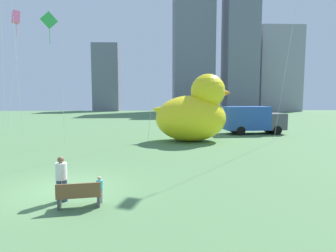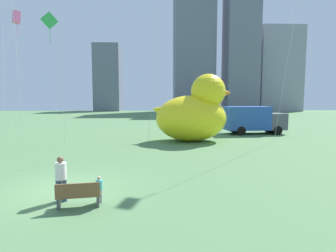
{
  "view_description": "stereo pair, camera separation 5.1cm",
  "coord_description": "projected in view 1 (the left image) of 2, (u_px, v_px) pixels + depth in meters",
  "views": [
    {
      "loc": [
        3.8,
        -11.34,
        3.76
      ],
      "look_at": [
        4.55,
        5.31,
        2.06
      ],
      "focal_mm": 29.88,
      "sensor_mm": 36.0,
      "label": 1
    },
    {
      "loc": [
        3.85,
        -11.34,
        3.76
      ],
      "look_at": [
        4.55,
        5.31,
        2.06
      ],
      "focal_mm": 29.88,
      "sensor_mm": 36.0,
      "label": 2
    }
  ],
  "objects": [
    {
      "name": "kite_green",
      "position": [
        50.0,
        25.0,
        20.53
      ],
      "size": [
        1.59,
        1.49,
        10.05
      ],
      "color": "silver",
      "rests_on": "ground"
    },
    {
      "name": "person_adult",
      "position": [
        61.0,
        177.0,
        10.08
      ],
      "size": [
        0.41,
        0.41,
        1.66
      ],
      "color": "#38476B",
      "rests_on": "ground"
    },
    {
      "name": "giant_inflatable_duck",
      "position": [
        194.0,
        113.0,
        24.03
      ],
      "size": [
        6.98,
        4.48,
        5.78
      ],
      "color": "yellow",
      "rests_on": "ground"
    },
    {
      "name": "ground_plane",
      "position": [
        63.0,
        189.0,
        11.48
      ],
      "size": [
        140.0,
        140.0,
        0.0
      ],
      "primitive_type": "plane",
      "color": "#527B4C"
    },
    {
      "name": "park_bench",
      "position": [
        79.0,
        195.0,
        9.5
      ],
      "size": [
        1.51,
        0.66,
        0.9
      ],
      "color": "brown",
      "rests_on": "ground"
    },
    {
      "name": "city_skyline",
      "position": [
        216.0,
        58.0,
        76.54
      ],
      "size": [
        57.43,
        16.24,
        35.7
      ],
      "color": "slate",
      "rests_on": "ground"
    },
    {
      "name": "person_child",
      "position": [
        100.0,
        188.0,
        10.0
      ],
      "size": [
        0.24,
        0.24,
        0.96
      ],
      "color": "silver",
      "rests_on": "ground"
    },
    {
      "name": "kite_pink",
      "position": [
        16.0,
        18.0,
        26.76
      ],
      "size": [
        1.8,
        1.9,
        12.08
      ],
      "color": "silver",
      "rests_on": "ground"
    },
    {
      "name": "box_truck",
      "position": [
        252.0,
        120.0,
        29.03
      ],
      "size": [
        6.32,
        2.74,
        2.85
      ],
      "color": "#264CA5",
      "rests_on": "ground"
    }
  ]
}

